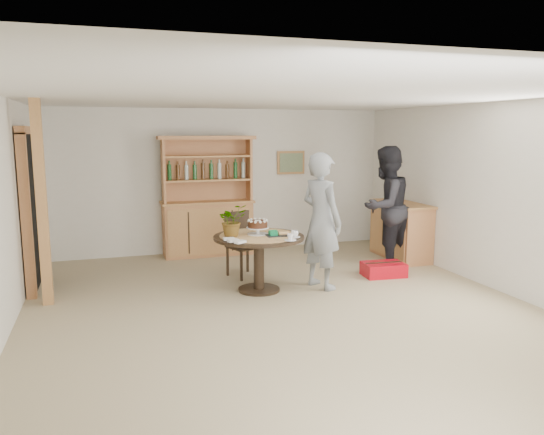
{
  "coord_description": "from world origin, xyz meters",
  "views": [
    {
      "loc": [
        -1.99,
        -5.65,
        2.12
      ],
      "look_at": [
        0.01,
        0.57,
        1.05
      ],
      "focal_mm": 35.0,
      "sensor_mm": 36.0,
      "label": 1
    }
  ],
  "objects": [
    {
      "name": "ground",
      "position": [
        0.0,
        0.0,
        0.0
      ],
      "size": [
        7.0,
        7.0,
        0.0
      ],
      "primitive_type": "plane",
      "color": "#C7B188",
      "rests_on": "ground"
    },
    {
      "name": "room_shell",
      "position": [
        0.0,
        0.01,
        1.74
      ],
      "size": [
        6.04,
        7.04,
        2.52
      ],
      "color": "white",
      "rests_on": "ground"
    },
    {
      "name": "doorway",
      "position": [
        -2.93,
        2.0,
        1.11
      ],
      "size": [
        0.13,
        1.1,
        2.18
      ],
      "color": "black",
      "rests_on": "ground"
    },
    {
      "name": "pine_post",
      "position": [
        -2.7,
        1.2,
        1.25
      ],
      "size": [
        0.12,
        0.12,
        2.5
      ],
      "primitive_type": "cube",
      "color": "tan",
      "rests_on": "ground"
    },
    {
      "name": "hutch",
      "position": [
        -0.3,
        3.24,
        0.69
      ],
      "size": [
        1.62,
        0.54,
        2.04
      ],
      "color": "tan",
      "rests_on": "ground"
    },
    {
      "name": "sideboard",
      "position": [
        2.74,
        2.0,
        0.47
      ],
      "size": [
        0.54,
        1.26,
        0.94
      ],
      "color": "tan",
      "rests_on": "ground"
    },
    {
      "name": "dining_table",
      "position": [
        -0.06,
        0.94,
        0.6
      ],
      "size": [
        1.2,
        1.2,
        0.76
      ],
      "color": "black",
      "rests_on": "ground"
    },
    {
      "name": "dining_chair",
      "position": [
        -0.08,
        1.76,
        0.54
      ],
      "size": [
        0.54,
        0.54,
        0.95
      ],
      "rotation": [
        0.0,
        0.0,
        0.35
      ],
      "color": "black",
      "rests_on": "ground"
    },
    {
      "name": "birthday_cake",
      "position": [
        -0.06,
        0.99,
        0.88
      ],
      "size": [
        0.3,
        0.3,
        0.2
      ],
      "color": "white",
      "rests_on": "dining_table"
    },
    {
      "name": "flower_vase",
      "position": [
        -0.41,
        0.99,
        0.97
      ],
      "size": [
        0.47,
        0.44,
        0.42
      ],
      "primitive_type": "imported",
      "rotation": [
        0.0,
        0.0,
        0.35
      ],
      "color": "#3F7233",
      "rests_on": "dining_table"
    },
    {
      "name": "gift_tray",
      "position": [
        0.16,
        0.81,
        0.79
      ],
      "size": [
        0.3,
        0.2,
        0.08
      ],
      "color": "black",
      "rests_on": "dining_table"
    },
    {
      "name": "coffee_cup_a",
      "position": [
        0.34,
        0.66,
        0.8
      ],
      "size": [
        0.15,
        0.15,
        0.09
      ],
      "color": "white",
      "rests_on": "dining_table"
    },
    {
      "name": "coffee_cup_b",
      "position": [
        0.22,
        0.49,
        0.79
      ],
      "size": [
        0.15,
        0.15,
        0.08
      ],
      "color": "white",
      "rests_on": "dining_table"
    },
    {
      "name": "napkins",
      "position": [
        -0.47,
        0.63,
        0.77
      ],
      "size": [
        0.24,
        0.33,
        0.03
      ],
      "color": "white",
      "rests_on": "dining_table"
    },
    {
      "name": "teen_boy",
      "position": [
        0.79,
        0.84,
        0.92
      ],
      "size": [
        0.66,
        0.79,
        1.84
      ],
      "primitive_type": "imported",
      "rotation": [
        0.0,
        0.0,
        1.94
      ],
      "color": "gray",
      "rests_on": "ground"
    },
    {
      "name": "adult_person",
      "position": [
        2.2,
        1.6,
        0.95
      ],
      "size": [
        1.14,
        1.04,
        1.89
      ],
      "primitive_type": "imported",
      "rotation": [
        0.0,
        0.0,
        3.57
      ],
      "color": "black",
      "rests_on": "ground"
    },
    {
      "name": "red_suitcase",
      "position": [
        1.9,
        1.07,
        0.1
      ],
      "size": [
        0.63,
        0.45,
        0.21
      ],
      "rotation": [
        0.0,
        0.0,
        -0.09
      ],
      "color": "red",
      "rests_on": "ground"
    }
  ]
}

